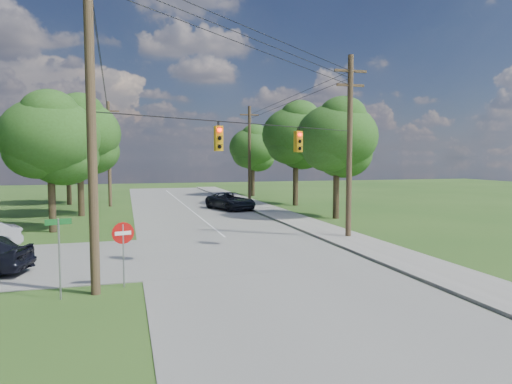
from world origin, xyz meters
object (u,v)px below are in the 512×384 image
object	(u,v)px
pole_ne	(349,144)
pole_north_e	(249,153)
pole_north_w	(109,153)
do_not_enter_sign	(123,240)
pole_sw	(91,111)
car_main_north	(231,201)

from	to	relation	value
pole_ne	pole_north_e	xyz separation A→B (m)	(-0.00, 22.00, -0.34)
pole_north_w	do_not_enter_sign	xyz separation A→B (m)	(1.33, -29.00, -3.40)
pole_north_e	pole_north_w	xyz separation A→B (m)	(-13.90, 0.00, 0.00)
pole_sw	pole_ne	world-z (taller)	pole_sw
pole_north_w	car_main_north	size ratio (longest dim) A/B	1.81
pole_ne	pole_north_e	distance (m)	22.00
pole_ne	do_not_enter_sign	size ratio (longest dim) A/B	4.43
car_main_north	pole_north_w	bearing A→B (deg)	131.41
pole_north_w	do_not_enter_sign	size ratio (longest dim) A/B	4.22
do_not_enter_sign	pole_sw	bearing A→B (deg)	-161.22
pole_north_e	do_not_enter_sign	xyz separation A→B (m)	(-12.57, -29.00, -3.40)
pole_sw	pole_ne	size ratio (longest dim) A/B	1.14
pole_sw	pole_north_e	distance (m)	32.55
pole_sw	pole_north_w	world-z (taller)	pole_sw
pole_sw	do_not_enter_sign	world-z (taller)	pole_sw
pole_north_e	car_main_north	world-z (taller)	pole_north_e
pole_sw	pole_ne	xyz separation A→B (m)	(13.50, 7.60, -0.76)
pole_sw	pole_north_e	size ratio (longest dim) A/B	1.20
pole_ne	pole_north_w	distance (m)	26.03
pole_north_e	do_not_enter_sign	size ratio (longest dim) A/B	4.22
car_main_north	pole_ne	bearing A→B (deg)	-96.68
pole_ne	pole_north_e	bearing A→B (deg)	90.00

